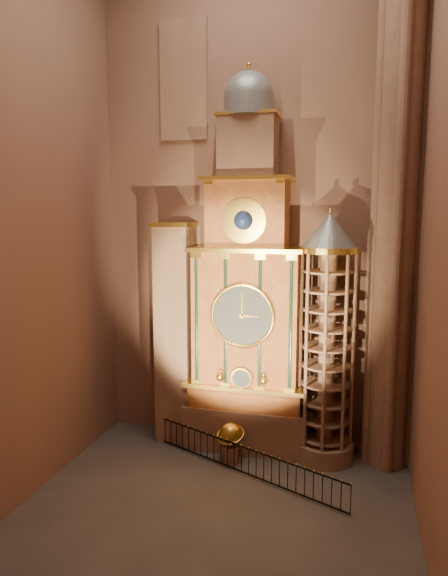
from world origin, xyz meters
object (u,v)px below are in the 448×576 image
(astronomical_clock, at_px, (247,303))
(celestial_globe, at_px, (230,439))
(iron_railing, at_px, (241,459))
(portrait_tower, at_px, (175,332))
(stair_turret, at_px, (327,341))

(astronomical_clock, xyz_separation_m, celestial_globe, (-0.34, -1.69, -5.62))
(astronomical_clock, relative_size, iron_railing, 1.90)
(astronomical_clock, xyz_separation_m, iron_railing, (0.34, -2.51, -6.05))
(portrait_tower, height_order, celestial_globe, portrait_tower)
(celestial_globe, distance_m, iron_railing, 1.15)
(celestial_globe, xyz_separation_m, iron_railing, (0.67, -0.82, -0.43))
(portrait_tower, bearing_deg, iron_railing, -34.06)
(portrait_tower, xyz_separation_m, iron_railing, (3.74, -2.53, -4.52))
(stair_turret, height_order, celestial_globe, stair_turret)
(celestial_globe, bearing_deg, portrait_tower, 150.93)
(iron_railing, bearing_deg, astronomical_clock, 97.63)
(astronomical_clock, distance_m, portrait_tower, 3.73)
(portrait_tower, height_order, stair_turret, stair_turret)
(stair_turret, height_order, iron_railing, stair_turret)
(portrait_tower, distance_m, stair_turret, 6.91)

